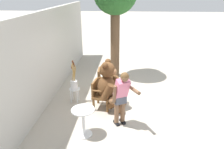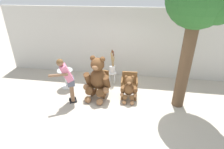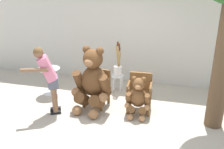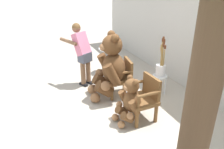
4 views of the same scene
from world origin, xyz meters
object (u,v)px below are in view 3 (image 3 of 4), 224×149
at_px(teddy_bear_large, 93,80).
at_px(person_visitor, 48,75).
at_px(white_stool, 118,79).
at_px(brush_bucket, 118,68).
at_px(wooden_chair_left, 97,87).
at_px(wooden_chair_right, 140,91).
at_px(teddy_bear_small, 138,97).
at_px(round_side_table, 50,78).

bearing_deg(teddy_bear_large, person_visitor, -156.00).
xyz_separation_m(white_stool, brush_bucket, (0.00, -0.00, 0.32)).
relative_size(teddy_bear_large, person_visitor, 0.97).
bearing_deg(wooden_chair_left, brush_bucket, 70.62).
bearing_deg(wooden_chair_right, white_stool, 130.13).
height_order(teddy_bear_large, white_stool, teddy_bear_large).
relative_size(wooden_chair_left, person_visitor, 0.55).
relative_size(teddy_bear_small, round_side_table, 1.28).
height_order(wooden_chair_right, brush_bucket, brush_bucket).
relative_size(person_visitor, white_stool, 3.37).
xyz_separation_m(teddy_bear_small, person_visitor, (-1.93, -0.36, 0.47)).
relative_size(teddy_bear_small, person_visitor, 0.60).
distance_m(wooden_chair_right, person_visitor, 2.08).
bearing_deg(wooden_chair_left, person_visitor, -144.14).
distance_m(wooden_chair_left, white_stool, 0.92).
bearing_deg(wooden_chair_right, teddy_bear_large, -165.95).
xyz_separation_m(brush_bucket, round_side_table, (-1.68, -0.62, -0.22)).
bearing_deg(wooden_chair_right, brush_bucket, 129.94).
height_order(teddy_bear_small, brush_bucket, brush_bucket).
height_order(teddy_bear_large, teddy_bear_small, teddy_bear_large).
bearing_deg(round_side_table, wooden_chair_left, -9.97).
bearing_deg(teddy_bear_small, teddy_bear_large, 178.37).
xyz_separation_m(wooden_chair_right, white_stool, (-0.72, 0.86, -0.11)).
height_order(white_stool, brush_bucket, brush_bucket).
bearing_deg(brush_bucket, wooden_chair_left, -109.38).
bearing_deg(wooden_chair_right, person_visitor, -161.25).
distance_m(teddy_bear_large, teddy_bear_small, 1.09).
relative_size(wooden_chair_right, brush_bucket, 0.93).
distance_m(teddy_bear_small, white_stool, 1.37).
bearing_deg(teddy_bear_large, teddy_bear_small, -1.63).
distance_m(white_stool, round_side_table, 1.79).
bearing_deg(white_stool, brush_bucket, -3.14).
relative_size(wooden_chair_left, teddy_bear_large, 0.57).
bearing_deg(brush_bucket, wooden_chair_right, -50.06).
xyz_separation_m(teddy_bear_small, round_side_table, (-2.41, 0.53, -0.00)).
height_order(wooden_chair_left, teddy_bear_large, teddy_bear_large).
bearing_deg(white_stool, teddy_bear_small, -57.63).
height_order(wooden_chair_left, person_visitor, person_visitor).
height_order(teddy_bear_small, round_side_table, teddy_bear_small).
height_order(teddy_bear_large, brush_bucket, teddy_bear_large).
distance_m(wooden_chair_left, teddy_bear_large, 0.38).
relative_size(teddy_bear_large, round_side_table, 2.09).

